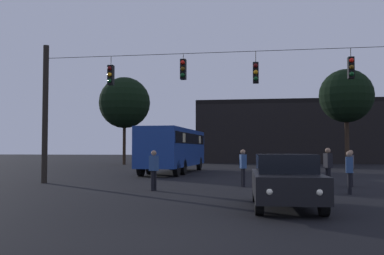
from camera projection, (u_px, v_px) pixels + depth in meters
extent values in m
plane|color=black|center=(235.00, 172.00, 32.03)|extent=(168.00, 168.00, 0.00)
cylinder|color=black|center=(45.00, 114.00, 21.58)|extent=(0.28, 0.28, 6.78)
cylinder|color=black|center=(219.00, 52.00, 20.36)|extent=(17.13, 0.02, 0.02)
cylinder|color=black|center=(111.00, 61.00, 21.17)|extent=(0.03, 0.03, 0.44)
cube|color=black|center=(111.00, 75.00, 21.13)|extent=(0.26, 0.32, 0.95)
sphere|color=#510A0A|center=(110.00, 68.00, 20.97)|extent=(0.20, 0.20, 0.20)
sphere|color=orange|center=(110.00, 75.00, 20.96)|extent=(0.20, 0.20, 0.20)
sphere|color=#0C4219|center=(110.00, 81.00, 20.94)|extent=(0.20, 0.20, 0.20)
cylinder|color=black|center=(183.00, 57.00, 20.61)|extent=(0.03, 0.03, 0.26)
cube|color=black|center=(183.00, 69.00, 20.58)|extent=(0.26, 0.32, 0.95)
sphere|color=red|center=(183.00, 62.00, 20.42)|extent=(0.20, 0.20, 0.20)
sphere|color=#5B3D0C|center=(183.00, 69.00, 20.41)|extent=(0.20, 0.20, 0.20)
sphere|color=#0C4219|center=(183.00, 75.00, 20.39)|extent=(0.20, 0.20, 0.20)
cylinder|color=black|center=(256.00, 57.00, 20.08)|extent=(0.03, 0.03, 0.51)
cube|color=black|center=(256.00, 73.00, 20.04)|extent=(0.26, 0.32, 0.95)
sphere|color=#510A0A|center=(256.00, 66.00, 19.88)|extent=(0.20, 0.20, 0.20)
sphere|color=orange|center=(256.00, 72.00, 19.86)|extent=(0.20, 0.20, 0.20)
sphere|color=#0C4219|center=(256.00, 79.00, 19.85)|extent=(0.20, 0.20, 0.20)
cylinder|color=black|center=(351.00, 53.00, 19.42)|extent=(0.03, 0.03, 0.40)
cube|color=black|center=(351.00, 68.00, 19.39)|extent=(0.26, 0.32, 0.95)
sphere|color=red|center=(352.00, 60.00, 19.23)|extent=(0.20, 0.20, 0.20)
sphere|color=#5B3D0C|center=(352.00, 67.00, 19.21)|extent=(0.20, 0.20, 0.20)
sphere|color=#0C4219|center=(352.00, 74.00, 19.20)|extent=(0.20, 0.20, 0.20)
cube|color=navy|center=(174.00, 148.00, 30.61)|extent=(2.77, 11.06, 2.50)
cube|color=black|center=(174.00, 139.00, 30.64)|extent=(2.79, 10.40, 0.70)
cylinder|color=black|center=(171.00, 164.00, 34.64)|extent=(0.30, 1.01, 1.00)
cylinder|color=black|center=(199.00, 164.00, 34.24)|extent=(0.30, 1.01, 1.00)
cylinder|color=black|center=(150.00, 167.00, 28.59)|extent=(0.30, 1.01, 1.00)
cylinder|color=black|center=(183.00, 167.00, 28.19)|extent=(0.30, 1.01, 1.00)
cylinder|color=black|center=(141.00, 168.00, 26.65)|extent=(0.30, 1.01, 1.00)
cylinder|color=black|center=(177.00, 168.00, 26.24)|extent=(0.30, 1.01, 1.00)
cube|color=beige|center=(184.00, 140.00, 33.88)|extent=(2.58, 0.86, 0.56)
cube|color=beige|center=(165.00, 138.00, 27.94)|extent=(2.58, 0.86, 0.56)
cube|color=black|center=(286.00, 185.00, 12.42)|extent=(1.98, 4.37, 0.68)
cube|color=black|center=(285.00, 163.00, 12.60)|extent=(1.68, 2.39, 0.52)
cylinder|color=black|center=(324.00, 203.00, 10.90)|extent=(0.25, 0.65, 0.64)
cylinder|color=black|center=(259.00, 202.00, 11.09)|extent=(0.25, 0.65, 0.64)
cylinder|color=black|center=(307.00, 192.00, 13.72)|extent=(0.25, 0.65, 0.64)
cylinder|color=black|center=(256.00, 192.00, 13.90)|extent=(0.25, 0.65, 0.64)
sphere|color=white|center=(319.00, 192.00, 10.27)|extent=(0.18, 0.18, 0.18)
sphere|color=white|center=(269.00, 192.00, 10.40)|extent=(0.18, 0.18, 0.18)
cylinder|color=black|center=(351.00, 177.00, 19.49)|extent=(0.14, 0.14, 0.80)
cylinder|color=black|center=(351.00, 178.00, 19.34)|extent=(0.14, 0.14, 0.80)
cube|color=#4C4C56|center=(351.00, 162.00, 19.45)|extent=(0.32, 0.41, 0.60)
sphere|color=#8C6B51|center=(351.00, 152.00, 19.47)|extent=(0.22, 0.22, 0.22)
cylinder|color=black|center=(349.00, 183.00, 16.24)|extent=(0.14, 0.14, 0.79)
cylinder|color=black|center=(350.00, 184.00, 16.09)|extent=(0.14, 0.14, 0.79)
cube|color=#2D4C7F|center=(349.00, 165.00, 16.20)|extent=(0.28, 0.39, 0.59)
sphere|color=#8C6B51|center=(349.00, 154.00, 16.22)|extent=(0.21, 0.21, 0.21)
cylinder|color=black|center=(244.00, 178.00, 19.19)|extent=(0.14, 0.14, 0.81)
cylinder|color=black|center=(243.00, 178.00, 19.35)|extent=(0.14, 0.14, 0.81)
cube|color=#2D4C7F|center=(243.00, 161.00, 19.30)|extent=(0.33, 0.41, 0.61)
sphere|color=#8C6B51|center=(243.00, 152.00, 19.32)|extent=(0.22, 0.22, 0.22)
cylinder|color=black|center=(155.00, 181.00, 17.62)|extent=(0.14, 0.14, 0.79)
cylinder|color=black|center=(153.00, 181.00, 17.48)|extent=(0.14, 0.14, 0.79)
cube|color=#2D4C7F|center=(154.00, 163.00, 17.59)|extent=(0.35, 0.42, 0.60)
sphere|color=#8C6B51|center=(154.00, 153.00, 17.61)|extent=(0.22, 0.22, 0.22)
cylinder|color=black|center=(329.00, 178.00, 18.67)|extent=(0.14, 0.14, 0.85)
cylinder|color=black|center=(327.00, 178.00, 18.83)|extent=(0.14, 0.14, 0.85)
cube|color=black|center=(328.00, 161.00, 18.79)|extent=(0.36, 0.42, 0.63)
sphere|color=#8C6B51|center=(328.00, 151.00, 18.81)|extent=(0.23, 0.23, 0.23)
cube|color=black|center=(298.00, 135.00, 54.63)|extent=(23.99, 12.30, 6.77)
cube|color=black|center=(298.00, 106.00, 54.81)|extent=(23.99, 12.30, 0.50)
cylinder|color=#2D2116|center=(124.00, 142.00, 46.29)|extent=(0.33, 0.33, 4.65)
sphere|color=black|center=(125.00, 103.00, 46.50)|extent=(5.40, 5.40, 5.40)
cylinder|color=#2D2116|center=(347.00, 141.00, 37.52)|extent=(0.37, 0.37, 4.60)
sphere|color=black|center=(346.00, 96.00, 37.71)|extent=(4.59, 4.59, 4.59)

